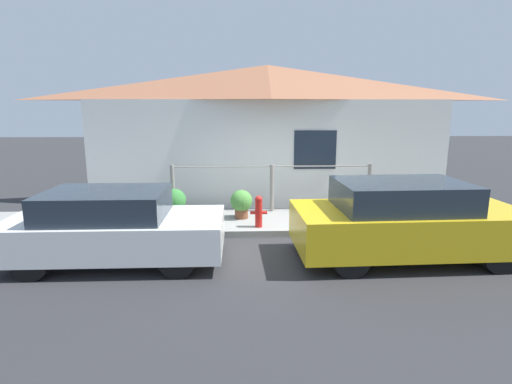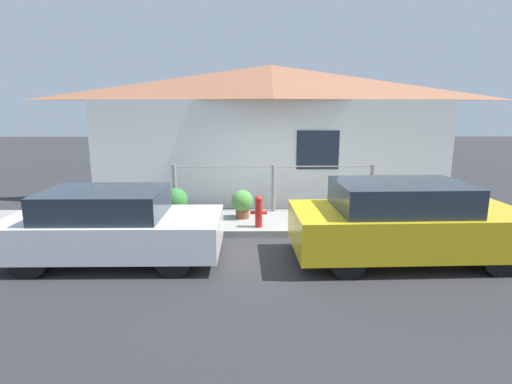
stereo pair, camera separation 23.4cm
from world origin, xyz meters
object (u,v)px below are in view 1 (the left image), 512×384
at_px(potted_plant_near_hydrant, 241,203).
at_px(fire_hydrant, 259,211).
at_px(car_right, 406,220).
at_px(potted_plant_by_fence, 175,201).
at_px(car_left, 114,227).

bearing_deg(potted_plant_near_hydrant, fire_hydrant, -62.79).
height_order(car_right, fire_hydrant, car_right).
bearing_deg(potted_plant_near_hydrant, potted_plant_by_fence, 166.92).
distance_m(potted_plant_near_hydrant, potted_plant_by_fence, 1.62).
bearing_deg(fire_hydrant, car_right, -31.79).
xyz_separation_m(car_right, fire_hydrant, (-2.51, 1.56, -0.20)).
distance_m(car_right, potted_plant_near_hydrant, 3.67).
height_order(car_left, fire_hydrant, car_left).
distance_m(car_left, potted_plant_by_fence, 2.71).
bearing_deg(potted_plant_by_fence, fire_hydrant, -29.00).
xyz_separation_m(car_right, potted_plant_by_fence, (-4.46, 2.63, -0.22)).
relative_size(car_right, fire_hydrant, 5.86).
bearing_deg(potted_plant_by_fence, potted_plant_near_hydrant, -13.08).
height_order(potted_plant_near_hydrant, potted_plant_by_fence, potted_plant_near_hydrant).
distance_m(car_left, car_right, 5.06).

